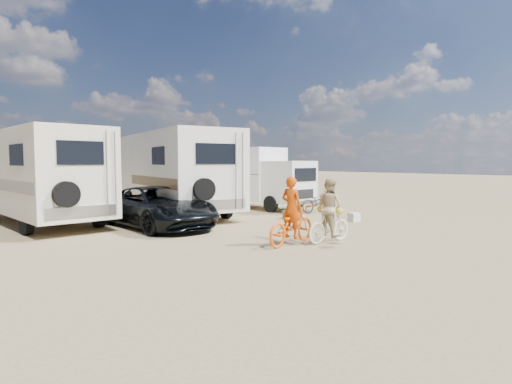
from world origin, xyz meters
TOP-DOWN VIEW (x-y plane):
  - ground at (0.00, 0.00)m, footprint 140.00×140.00m
  - rv_main at (-0.22, 6.70)m, footprint 3.74×8.79m
  - rv_left at (-5.47, 6.93)m, footprint 3.35×7.89m
  - box_truck at (4.12, 6.52)m, footprint 2.81×6.52m
  - dark_suv at (-2.44, 3.52)m, footprint 2.73×5.28m
  - bike_man at (-0.84, -1.61)m, footprint 2.14×1.19m
  - bike_woman at (0.20, -2.06)m, footprint 1.62×0.48m
  - rider_man at (-0.84, -1.61)m, footprint 0.55×0.70m
  - rider_woman at (0.20, -2.06)m, footprint 0.63×0.80m
  - bike_parked at (5.09, 3.09)m, footprint 1.92×0.88m
  - cooler at (-1.74, 4.45)m, footprint 0.53×0.39m
  - crate at (2.69, 2.39)m, footprint 0.53×0.53m

SIDE VIEW (x-z plane):
  - ground at x=0.00m, z-range 0.00..0.00m
  - crate at x=2.69m, z-range 0.00..0.34m
  - cooler at x=-1.74m, z-range 0.00..0.42m
  - bike_woman at x=0.20m, z-range 0.00..0.97m
  - bike_parked at x=5.09m, z-range 0.00..0.97m
  - bike_man at x=-0.84m, z-range 0.00..1.06m
  - dark_suv at x=-2.44m, z-range 0.00..1.42m
  - rider_woman at x=0.20m, z-range 0.00..1.63m
  - rider_man at x=-0.84m, z-range 0.00..1.69m
  - box_truck at x=4.12m, z-range 0.00..2.97m
  - rv_left at x=-5.47m, z-range 0.00..3.39m
  - rv_main at x=-0.22m, z-range 0.00..3.50m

